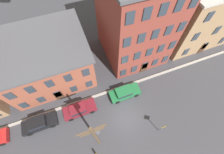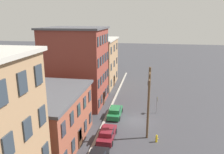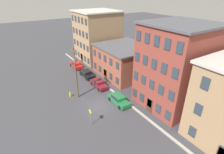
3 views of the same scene
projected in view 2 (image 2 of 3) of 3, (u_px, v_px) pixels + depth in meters
The scene contains 10 objects.
ground_plane at pixel (136, 121), 31.73m from camera, with size 200.00×200.00×0.00m, color #38383D.
kerb_strip at pixel (106, 118), 32.46m from camera, with size 56.00×0.36×0.16m, color #9E998E.
apartment_midblock at pixel (39, 118), 25.41m from camera, with size 11.60×10.25×6.49m.
apartment_far at pixel (76, 66), 37.06m from camera, with size 9.33×9.90×13.06m.
apartment_annex at pixel (90, 62), 47.92m from camera, with size 11.37×11.16×10.26m.
car_maroon at pixel (107, 134), 26.80m from camera, with size 4.40×1.92×1.43m.
car_green at pixel (115, 112), 33.14m from camera, with size 4.40×1.92×1.43m.
caution_sign at pixel (157, 102), 33.92m from camera, with size 0.91×0.08×2.76m.
utility_pole at pixel (149, 99), 26.05m from camera, with size 2.40×0.44×9.05m.
fire_hydrant at pixel (157, 138), 26.26m from camera, with size 0.24×0.34×0.96m.
Camera 2 is at (-29.10, -1.57, 14.51)m, focal length 35.00 mm.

